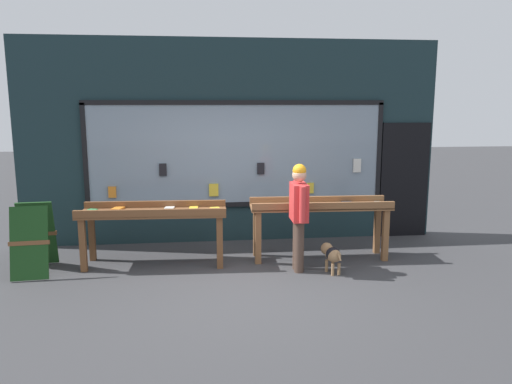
{
  "coord_description": "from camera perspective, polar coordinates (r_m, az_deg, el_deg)",
  "views": [
    {
      "loc": [
        -0.61,
        -6.41,
        2.47
      ],
      "look_at": [
        0.25,
        0.92,
        1.13
      ],
      "focal_mm": 35.0,
      "sensor_mm": 36.0,
      "label": 1
    }
  ],
  "objects": [
    {
      "name": "display_table_right",
      "position": [
        7.95,
        7.31,
        -2.28
      ],
      "size": [
        2.22,
        0.66,
        0.96
      ],
      "color": "brown",
      "rests_on": "ground_plane"
    },
    {
      "name": "shopfront_facade",
      "position": [
        8.85,
        -2.44,
        5.59
      ],
      "size": [
        7.32,
        0.29,
        3.55
      ],
      "color": "#192D33",
      "rests_on": "ground_plane"
    },
    {
      "name": "person_browsing",
      "position": [
        7.29,
        4.91,
        -2.04
      ],
      "size": [
        0.23,
        0.64,
        1.59
      ],
      "rotation": [
        0.0,
        0.0,
        1.55
      ],
      "color": "#4C382D",
      "rests_on": "ground_plane"
    },
    {
      "name": "small_dog",
      "position": [
        7.42,
        8.65,
        -7.03
      ],
      "size": [
        0.27,
        0.52,
        0.41
      ],
      "rotation": [
        0.0,
        0.0,
        1.79
      ],
      "color": "#99724C",
      "rests_on": "ground_plane"
    },
    {
      "name": "sandwich_board_sign",
      "position": [
        7.96,
        -24.08,
        -4.84
      ],
      "size": [
        0.59,
        0.85,
        1.01
      ],
      "rotation": [
        0.0,
        0.0,
        0.08
      ],
      "color": "#193F19",
      "rests_on": "ground_plane"
    },
    {
      "name": "display_table_left",
      "position": [
        7.75,
        -11.66,
        -2.84
      ],
      "size": [
        2.23,
        0.79,
        0.93
      ],
      "color": "brown",
      "rests_on": "ground_plane"
    },
    {
      "name": "ground_plane",
      "position": [
        6.89,
        -1.21,
        -10.73
      ],
      "size": [
        40.0,
        40.0,
        0.0
      ],
      "primitive_type": "plane",
      "color": "#38383A"
    }
  ]
}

